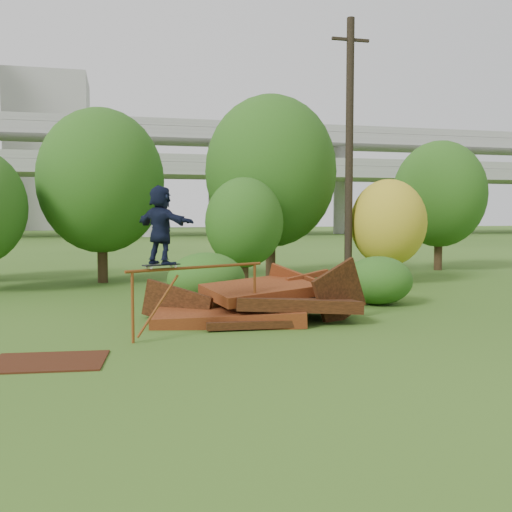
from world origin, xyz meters
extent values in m
plane|color=#2D5116|center=(0.00, 0.00, 0.00)|extent=(240.00, 240.00, 0.00)
cube|color=#4F1F0E|center=(-1.28, 2.74, 0.18)|extent=(3.85, 2.80, 0.58)
cube|color=black|center=(0.22, 2.44, 0.42)|extent=(3.06, 2.10, 0.57)
cube|color=#4F1F0E|center=(-0.48, 2.94, 0.70)|extent=(2.90, 2.29, 0.53)
cube|color=black|center=(1.32, 2.24, 0.65)|extent=(1.66, 0.76, 1.70)
cube|color=#4F1F0E|center=(0.52, 3.74, 0.55)|extent=(1.13, 1.18, 1.46)
cube|color=black|center=(-2.48, 3.14, 0.35)|extent=(1.63, 1.23, 1.24)
cube|color=black|center=(-0.98, 1.54, 0.12)|extent=(2.03, 0.27, 0.17)
cube|color=#4F1F0E|center=(0.92, 3.44, 0.95)|extent=(1.26, 0.49, 0.31)
cylinder|color=brown|center=(-3.56, 0.89, 0.71)|extent=(0.06, 0.06, 1.42)
cylinder|color=brown|center=(-0.80, 2.15, 0.71)|extent=(0.06, 0.06, 1.42)
cylinder|color=brown|center=(-2.18, 1.52, 1.42)|extent=(3.06, 1.44, 0.06)
cube|color=black|center=(-2.98, 1.15, 1.52)|extent=(0.79, 0.51, 0.02)
cylinder|color=beige|center=(-3.19, 0.96, 1.48)|extent=(0.06, 0.05, 0.06)
cylinder|color=beige|center=(-3.26, 1.12, 1.48)|extent=(0.06, 0.05, 0.06)
cylinder|color=beige|center=(-2.69, 1.19, 1.48)|extent=(0.06, 0.05, 0.06)
cylinder|color=beige|center=(-2.76, 1.35, 1.48)|extent=(0.06, 0.05, 0.06)
imported|color=black|center=(-2.98, 1.15, 2.32)|extent=(1.31, 1.43, 1.59)
cube|color=#3B1A0C|center=(-5.01, -0.31, 0.01)|extent=(2.03, 1.54, 0.03)
cylinder|color=black|center=(-4.42, 11.67, 1.03)|extent=(0.38, 0.38, 2.06)
ellipsoid|color=#2B5115|center=(-4.42, 11.67, 3.81)|extent=(4.67, 4.67, 5.37)
cylinder|color=black|center=(0.44, 8.92, 0.63)|extent=(0.31, 0.31, 1.25)
ellipsoid|color=#2B5115|center=(0.44, 8.92, 2.28)|extent=(2.73, 2.73, 3.14)
cylinder|color=black|center=(2.16, 11.79, 1.15)|extent=(0.40, 0.40, 2.31)
ellipsoid|color=#2B5115|center=(2.16, 11.79, 4.29)|extent=(5.28, 5.28, 6.07)
cylinder|color=black|center=(5.90, 8.93, 0.60)|extent=(0.30, 0.30, 1.21)
ellipsoid|color=#A58C19|center=(5.90, 8.93, 2.26)|extent=(2.80, 2.80, 3.22)
cylinder|color=black|center=(10.59, 13.19, 0.96)|extent=(0.37, 0.37, 1.93)
ellipsoid|color=#2B5115|center=(10.59, 13.19, 3.52)|extent=(4.24, 4.24, 4.87)
ellipsoid|color=#2B5115|center=(-1.47, 5.10, 0.75)|extent=(2.17, 2.00, 1.50)
ellipsoid|color=#2B5115|center=(3.32, 4.31, 0.68)|extent=(1.93, 1.77, 1.37)
cylinder|color=black|center=(4.31, 8.88, 4.76)|extent=(0.28, 0.28, 9.51)
cube|color=black|center=(4.31, 8.88, 8.75)|extent=(1.40, 0.10, 0.10)
cube|color=gray|center=(0.00, 60.00, 8.00)|extent=(160.00, 9.00, 1.40)
cube|color=gray|center=(0.00, 66.00, 13.00)|extent=(160.00, 9.00, 1.40)
cylinder|color=gray|center=(0.00, 60.00, 4.00)|extent=(2.20, 2.20, 8.00)
cylinder|color=gray|center=(18.00, 60.00, 4.00)|extent=(2.20, 2.20, 8.00)
cube|color=#9E9E99|center=(-16.00, 102.00, 14.00)|extent=(14.00, 14.00, 28.00)
camera|label=1|loc=(-3.80, -10.45, 2.50)|focal=40.00mm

